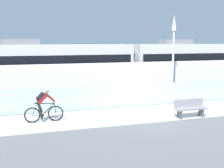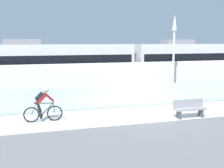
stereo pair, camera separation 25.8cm
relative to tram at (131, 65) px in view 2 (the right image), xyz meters
name	(u,v)px [view 2 (the right image)]	position (x,y,z in m)	size (l,w,h in m)	color
ground_plane	(150,113)	(-1.48, -6.85, -1.89)	(200.00, 200.00, 0.00)	slate
bike_path_deck	(150,113)	(-1.48, -6.85, -1.89)	(32.00, 3.20, 0.01)	beige
glass_parapet	(137,95)	(-1.48, -5.00, -1.27)	(32.00, 0.05, 1.25)	silver
concrete_barrier_wall	(127,81)	(-1.48, -3.20, -0.72)	(32.00, 0.36, 2.35)	white
tram_rail_near	(115,93)	(-1.48, -0.72, -1.89)	(32.00, 0.08, 0.01)	#595654
tram_rail_far	(110,90)	(-1.48, 0.72, -1.89)	(32.00, 0.08, 0.01)	#595654
tram	(131,65)	(0.00, 0.00, 0.00)	(22.56, 2.54, 3.81)	silver
cyclist_on_bike	(43,105)	(-6.82, -6.85, -1.09)	(1.77, 0.58, 1.61)	black
lamp_post_antenna	(174,48)	(0.93, -4.70, 1.40)	(0.28, 0.28, 5.20)	gray
bench	(189,108)	(0.01, -8.14, -1.41)	(1.60, 0.45, 0.89)	gray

